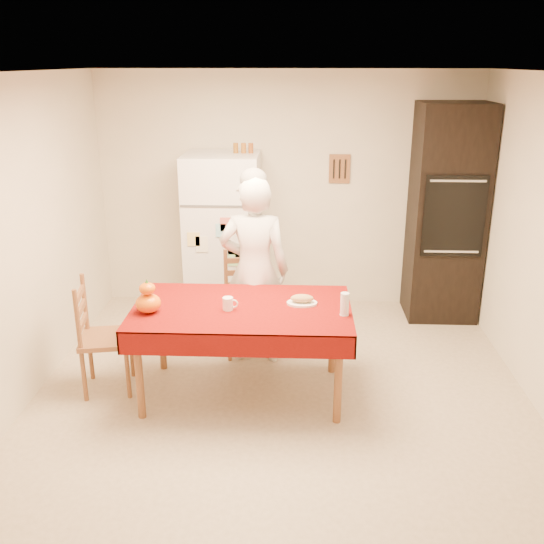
# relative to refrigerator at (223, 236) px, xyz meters

# --- Properties ---
(floor) EXTENTS (4.50, 4.50, 0.00)m
(floor) POSITION_rel_refrigerator_xyz_m (0.65, -1.88, -0.85)
(floor) COLOR tan
(floor) RESTS_ON ground
(room_shell) EXTENTS (4.02, 4.52, 2.51)m
(room_shell) POSITION_rel_refrigerator_xyz_m (0.65, -1.88, 0.77)
(room_shell) COLOR beige
(room_shell) RESTS_ON ground
(refrigerator) EXTENTS (0.75, 0.74, 1.70)m
(refrigerator) POSITION_rel_refrigerator_xyz_m (0.00, 0.00, 0.00)
(refrigerator) COLOR white
(refrigerator) RESTS_ON floor
(oven_cabinet) EXTENTS (0.70, 0.62, 2.20)m
(oven_cabinet) POSITION_rel_refrigerator_xyz_m (2.28, 0.05, 0.25)
(oven_cabinet) COLOR black
(oven_cabinet) RESTS_ON floor
(dining_table) EXTENTS (1.70, 1.00, 0.76)m
(dining_table) POSITION_rel_refrigerator_xyz_m (0.34, -1.68, -0.16)
(dining_table) COLOR brown
(dining_table) RESTS_ON floor
(chair_far) EXTENTS (0.48, 0.47, 0.95)m
(chair_far) POSITION_rel_refrigerator_xyz_m (0.31, -0.86, -0.34)
(chair_far) COLOR brown
(chair_far) RESTS_ON floor
(chair_left) EXTENTS (0.47, 0.48, 0.95)m
(chair_left) POSITION_rel_refrigerator_xyz_m (-0.83, -1.66, -0.34)
(chair_left) COLOR brown
(chair_left) RESTS_ON floor
(seated_woman) EXTENTS (0.63, 0.43, 1.68)m
(seated_woman) POSITION_rel_refrigerator_xyz_m (0.40, -1.05, -0.01)
(seated_woman) COLOR white
(seated_woman) RESTS_ON floor
(coffee_mug) EXTENTS (0.08, 0.08, 0.10)m
(coffee_mug) POSITION_rel_refrigerator_xyz_m (0.24, -1.74, -0.04)
(coffee_mug) COLOR white
(coffee_mug) RESTS_ON dining_table
(pumpkin_lower) EXTENTS (0.19, 0.19, 0.15)m
(pumpkin_lower) POSITION_rel_refrigerator_xyz_m (-0.36, -1.82, -0.02)
(pumpkin_lower) COLOR #E94705
(pumpkin_lower) RESTS_ON dining_table
(pumpkin_upper) EXTENTS (0.12, 0.12, 0.09)m
(pumpkin_upper) POSITION_rel_refrigerator_xyz_m (-0.36, -1.82, 0.10)
(pumpkin_upper) COLOR #E96005
(pumpkin_upper) RESTS_ON pumpkin_lower
(wine_glass) EXTENTS (0.07, 0.07, 0.18)m
(wine_glass) POSITION_rel_refrigerator_xyz_m (1.13, -1.81, -0.00)
(wine_glass) COLOR white
(wine_glass) RESTS_ON dining_table
(bread_plate) EXTENTS (0.24, 0.24, 0.02)m
(bread_plate) POSITION_rel_refrigerator_xyz_m (0.81, -1.61, -0.08)
(bread_plate) COLOR white
(bread_plate) RESTS_ON dining_table
(bread_loaf) EXTENTS (0.18, 0.10, 0.06)m
(bread_loaf) POSITION_rel_refrigerator_xyz_m (0.81, -1.61, -0.04)
(bread_loaf) COLOR tan
(bread_loaf) RESTS_ON bread_plate
(spice_jar_left) EXTENTS (0.05, 0.05, 0.10)m
(spice_jar_left) POSITION_rel_refrigerator_xyz_m (0.14, 0.05, 0.90)
(spice_jar_left) COLOR brown
(spice_jar_left) RESTS_ON refrigerator
(spice_jar_mid) EXTENTS (0.05, 0.05, 0.10)m
(spice_jar_mid) POSITION_rel_refrigerator_xyz_m (0.22, 0.05, 0.90)
(spice_jar_mid) COLOR #90541A
(spice_jar_mid) RESTS_ON refrigerator
(spice_jar_right) EXTENTS (0.05, 0.05, 0.10)m
(spice_jar_right) POSITION_rel_refrigerator_xyz_m (0.29, 0.05, 0.90)
(spice_jar_right) COLOR brown
(spice_jar_right) RESTS_ON refrigerator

